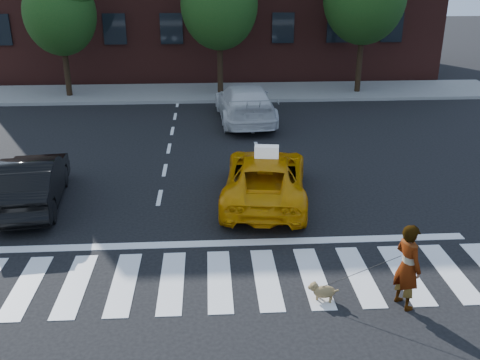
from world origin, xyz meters
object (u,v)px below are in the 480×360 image
at_px(taxi, 265,177).
at_px(dog, 322,291).
at_px(white_suv, 245,103).
at_px(woman, 408,266).
at_px(black_sedan, 32,181).
at_px(tree_left, 60,5).

bearing_deg(taxi, dog, 104.80).
xyz_separation_m(white_suv, woman, (2.16, -13.38, 0.09)).
bearing_deg(white_suv, woman, 95.56).
xyz_separation_m(black_sedan, white_suv, (6.40, 8.14, 0.09)).
relative_size(taxi, woman, 2.75).
bearing_deg(taxi, white_suv, -82.26).
bearing_deg(dog, tree_left, 140.59).
distance_m(black_sedan, white_suv, 10.35).
bearing_deg(dog, taxi, 120.91).
height_order(taxi, dog, taxi).
bearing_deg(woman, taxi, 1.56).
bearing_deg(black_sedan, dog, 137.86).
relative_size(black_sedan, dog, 7.14).
bearing_deg(black_sedan, tree_left, -88.11).
distance_m(black_sedan, woman, 10.04).
bearing_deg(black_sedan, white_suv, -135.00).
height_order(tree_left, woman, tree_left).
distance_m(woman, dog, 1.70).
bearing_deg(tree_left, taxi, -56.98).
relative_size(tree_left, woman, 3.72).
bearing_deg(white_suv, black_sedan, 48.21).
xyz_separation_m(taxi, woman, (2.16, -5.22, 0.21)).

